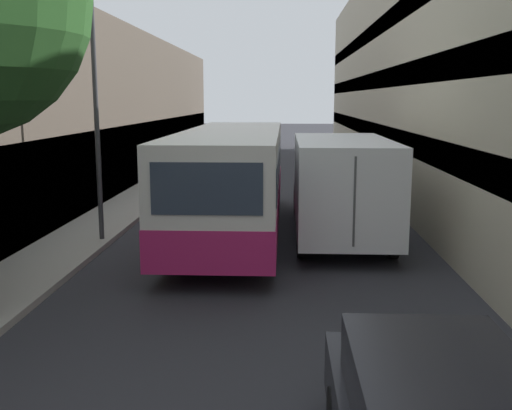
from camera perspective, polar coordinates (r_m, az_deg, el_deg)
ground_plane at (r=16.36m, az=0.39°, el=-2.80°), size 150.00×150.00×0.00m
sidewalk_left at (r=17.17m, az=-15.29°, el=-2.32°), size 1.81×60.00×0.13m
building_left_shopfront at (r=17.55m, az=-22.02°, el=7.21°), size 2.40×60.00×6.59m
building_right_apartment at (r=16.68m, az=20.06°, el=12.93°), size 2.40×60.00×9.35m
bus at (r=16.22m, az=-2.23°, el=2.51°), size 2.53×10.84×2.83m
box_truck at (r=16.35m, az=7.86°, el=2.40°), size 2.32×7.75×2.65m
panel_van at (r=29.67m, az=-3.72°, el=4.97°), size 1.91×4.49×1.82m
street_lamp at (r=15.46m, az=-15.31°, el=15.69°), size 0.36×0.80×7.49m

